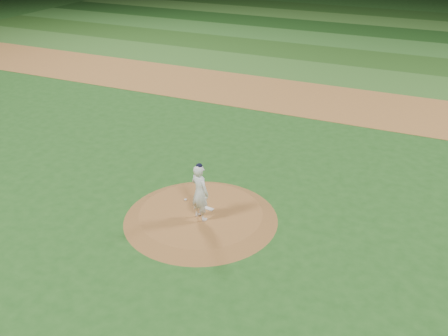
# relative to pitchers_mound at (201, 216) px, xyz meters

# --- Properties ---
(ground) EXTENTS (120.00, 120.00, 0.00)m
(ground) POSITION_rel_pitchers_mound_xyz_m (0.00, 0.00, -0.12)
(ground) COLOR #20521A
(ground) RESTS_ON ground
(infield_dirt_band) EXTENTS (70.00, 6.00, 0.02)m
(infield_dirt_band) POSITION_rel_pitchers_mound_xyz_m (0.00, 14.00, -0.12)
(infield_dirt_band) COLOR #A16732
(infield_dirt_band) RESTS_ON ground
(outfield_stripe_0) EXTENTS (70.00, 5.00, 0.02)m
(outfield_stripe_0) POSITION_rel_pitchers_mound_xyz_m (0.00, 19.50, -0.12)
(outfield_stripe_0) COLOR #366926
(outfield_stripe_0) RESTS_ON ground
(outfield_stripe_1) EXTENTS (70.00, 5.00, 0.02)m
(outfield_stripe_1) POSITION_rel_pitchers_mound_xyz_m (0.00, 24.50, -0.12)
(outfield_stripe_1) COLOR #244E19
(outfield_stripe_1) RESTS_ON ground
(outfield_stripe_2) EXTENTS (70.00, 5.00, 0.02)m
(outfield_stripe_2) POSITION_rel_pitchers_mound_xyz_m (0.00, 29.50, -0.12)
(outfield_stripe_2) COLOR #306926
(outfield_stripe_2) RESTS_ON ground
(outfield_stripe_3) EXTENTS (70.00, 5.00, 0.02)m
(outfield_stripe_3) POSITION_rel_pitchers_mound_xyz_m (0.00, 34.50, -0.12)
(outfield_stripe_3) COLOR #184014
(outfield_stripe_3) RESTS_ON ground
(outfield_stripe_4) EXTENTS (70.00, 5.00, 0.02)m
(outfield_stripe_4) POSITION_rel_pitchers_mound_xyz_m (0.00, 39.50, -0.12)
(outfield_stripe_4) COLOR #376C27
(outfield_stripe_4) RESTS_ON ground
(outfield_stripe_5) EXTENTS (70.00, 5.00, 0.02)m
(outfield_stripe_5) POSITION_rel_pitchers_mound_xyz_m (0.00, 44.50, -0.12)
(outfield_stripe_5) COLOR #1E4716
(outfield_stripe_5) RESTS_ON ground
(pitchers_mound) EXTENTS (5.50, 5.50, 0.25)m
(pitchers_mound) POSITION_rel_pitchers_mound_xyz_m (0.00, 0.00, 0.00)
(pitchers_mound) COLOR #915C2D
(pitchers_mound) RESTS_ON ground
(pitching_rubber) EXTENTS (0.66, 0.24, 0.03)m
(pitching_rubber) POSITION_rel_pitchers_mound_xyz_m (0.01, 0.35, 0.14)
(pitching_rubber) COLOR silver
(pitching_rubber) RESTS_ON pitchers_mound
(rosin_bag) EXTENTS (0.11, 0.11, 0.06)m
(rosin_bag) POSITION_rel_pitchers_mound_xyz_m (-0.90, 0.53, 0.16)
(rosin_bag) COLOR beige
(rosin_bag) RESTS_ON pitchers_mound
(pitcher_on_mound) EXTENTS (0.89, 0.74, 2.13)m
(pitcher_on_mound) POSITION_rel_pitchers_mound_xyz_m (0.15, -0.31, 1.17)
(pitcher_on_mound) COLOR white
(pitcher_on_mound) RESTS_ON pitchers_mound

